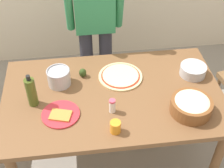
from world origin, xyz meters
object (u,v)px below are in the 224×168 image
Objects in this scene: pizza_raw_on_board at (120,76)px; avocado at (83,73)px; popcorn_bowl at (191,105)px; cup_orange at (115,127)px; person_cook at (95,20)px; salt_shaker at (112,106)px; plate_with_slice at (61,114)px; olive_oil_bottle at (31,92)px; steel_pot at (59,77)px; mixing_bowl_steel at (193,70)px; dining_table at (113,102)px.

pizza_raw_on_board is 4.84× the size of avocado.
cup_orange is (-0.53, -0.11, -0.02)m from popcorn_bowl.
person_cook is at bearing 74.97° from avocado.
popcorn_bowl is at bearing -7.37° from salt_shaker.
person_cook reaches higher than salt_shaker.
pizza_raw_on_board is 0.54m from cup_orange.
plate_with_slice is 2.45× the size of salt_shaker.
pizza_raw_on_board is 0.69m from olive_oil_bottle.
olive_oil_bottle is at bearing -161.94° from pizza_raw_on_board.
person_cook is 0.99m from plate_with_slice.
olive_oil_bottle reaches higher than pizza_raw_on_board.
avocado is (-0.29, 0.05, 0.03)m from pizza_raw_on_board.
steel_pot is at bearing -159.80° from avocado.
olive_oil_bottle is (-0.50, -0.79, -0.07)m from person_cook.
popcorn_bowl is (0.56, -1.00, -0.12)m from person_cook.
popcorn_bowl is 0.53m from salt_shaker.
popcorn_bowl reaches higher than plate_with_slice.
pizza_raw_on_board is 1.30× the size of plate_with_slice.
avocado is (-0.14, -0.53, -0.14)m from person_cook.
cup_orange is 1.21× the size of avocado.
mixing_bowl_steel is 2.86× the size of avocado.
person_cook is 6.23× the size of plate_with_slice.
steel_pot is (-1.02, 0.02, 0.03)m from mixing_bowl_steel.
person_cook is 23.14× the size of avocado.
popcorn_bowl is 0.54m from cup_orange.
plate_with_slice is 0.88m from popcorn_bowl.
steel_pot reaches higher than plate_with_slice.
steel_pot reaches higher than pizza_raw_on_board.
olive_oil_bottle is (-0.65, -0.21, 0.10)m from pizza_raw_on_board.
plate_with_slice is at bearing 175.09° from popcorn_bowl.
dining_table is 4.73× the size of pizza_raw_on_board.
avocado is (-0.85, 0.08, -0.01)m from mixing_bowl_steel.
salt_shaker is 0.44m from avocado.
avocado is at bearing 66.18° from plate_with_slice.
dining_table is at bearing 85.33° from cup_orange.
salt_shaker is at bearing 89.27° from cup_orange.
plate_with_slice is 1.06m from mixing_bowl_steel.
cup_orange is at bearing -72.96° from avocado.
popcorn_bowl is (0.50, -0.24, 0.15)m from dining_table.
cup_orange reaches higher than mixing_bowl_steel.
cup_orange is (0.35, -0.51, -0.02)m from steel_pot.
mixing_bowl_steel is 1.22m from olive_oil_bottle.
steel_pot is 0.19m from avocado.
avocado is at bearing 114.18° from salt_shaker.
steel_pot is 0.49m from salt_shaker.
popcorn_bowl is 4.00× the size of avocado.
pizza_raw_on_board is at bearing 18.06° from olive_oil_bottle.
popcorn_bowl is 3.29× the size of cup_orange.
olive_oil_bottle reaches higher than dining_table.
person_cook reaches higher than olive_oil_bottle.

